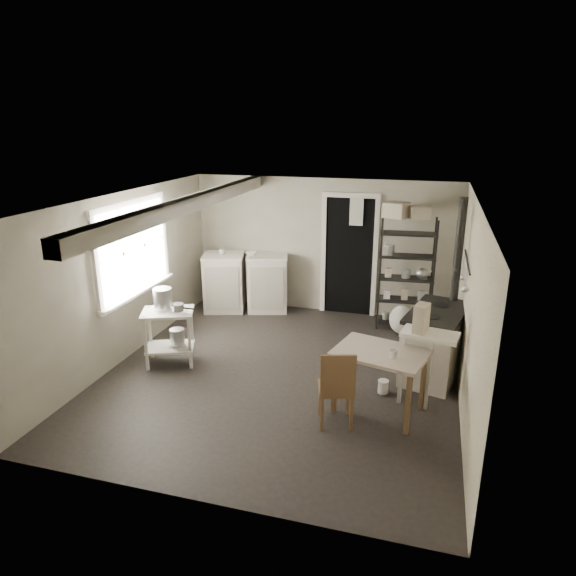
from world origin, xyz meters
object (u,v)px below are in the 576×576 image
(prep_table, at_px, (169,336))
(work_table, at_px, (379,381))
(base_cabinets, at_px, (246,284))
(shelf_rack, at_px, (406,271))
(stockpot, at_px, (163,298))
(stove, at_px, (435,344))
(chair, at_px, (336,383))
(flour_sack, at_px, (401,319))

(prep_table, height_order, work_table, prep_table)
(prep_table, bearing_deg, base_cabinets, 83.57)
(prep_table, distance_m, shelf_rack, 3.74)
(shelf_rack, height_order, work_table, shelf_rack)
(stockpot, height_order, stove, stockpot)
(stove, height_order, chair, chair)
(prep_table, bearing_deg, shelf_rack, 36.10)
(stove, distance_m, flour_sack, 1.41)
(base_cabinets, bearing_deg, prep_table, -112.61)
(stove, bearing_deg, base_cabinets, 166.40)
(base_cabinets, relative_size, chair, 1.68)
(base_cabinets, distance_m, chair, 3.82)
(shelf_rack, xyz_separation_m, flour_sack, (-0.01, -0.25, -0.71))
(shelf_rack, xyz_separation_m, work_table, (-0.10, -2.64, -0.57))
(stove, xyz_separation_m, work_table, (-0.60, -1.09, -0.06))
(prep_table, xyz_separation_m, chair, (2.46, -0.82, 0.08))
(stockpot, relative_size, shelf_rack, 0.15)
(base_cabinets, height_order, flour_sack, base_cabinets)
(base_cabinets, height_order, work_table, base_cabinets)
(stockpot, bearing_deg, base_cabinets, 81.93)
(stockpot, relative_size, chair, 0.30)
(base_cabinets, bearing_deg, shelf_rack, -18.66)
(shelf_rack, bearing_deg, work_table, -97.49)
(stockpot, height_order, work_table, stockpot)
(prep_table, xyz_separation_m, shelf_rack, (2.99, 2.18, 0.55))
(stove, distance_m, work_table, 1.24)
(stockpot, bearing_deg, stove, 9.84)
(stove, relative_size, chair, 1.27)
(chair, distance_m, flour_sack, 2.81)
(stove, bearing_deg, shelf_rack, 121.43)
(shelf_rack, relative_size, flour_sack, 3.96)
(stockpot, height_order, chair, stockpot)
(work_table, bearing_deg, flour_sack, 87.80)
(flour_sack, bearing_deg, work_table, -92.20)
(stove, distance_m, chair, 1.78)
(base_cabinets, height_order, stove, base_cabinets)
(work_table, relative_size, flour_sack, 2.19)
(chair, bearing_deg, shelf_rack, 63.80)
(prep_table, bearing_deg, chair, -18.50)
(stockpot, relative_size, base_cabinets, 0.18)
(stove, relative_size, work_table, 1.15)
(stockpot, distance_m, work_table, 3.04)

